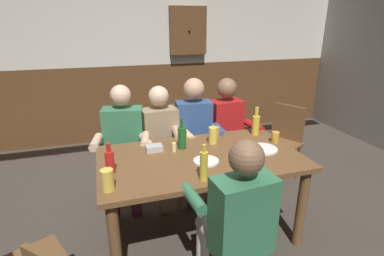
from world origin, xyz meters
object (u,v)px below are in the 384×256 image
Objects in this scene: pint_glass_2 at (107,180)px; pint_glass_4 at (275,137)px; person_4 at (236,216)px; dining_table at (201,168)px; bottle_1 at (256,124)px; bottle_2 at (110,161)px; person_1 at (163,140)px; condiment_caddy at (154,148)px; person_2 at (195,133)px; plate_0 at (263,149)px; pint_glass_3 at (216,132)px; wall_dart_cabinet at (188,31)px; plate_1 at (206,161)px; table_candle at (174,147)px; bottle_0 at (182,137)px; chair_empty_near_left at (282,140)px; bottle_3 at (204,165)px; pint_glass_0 at (213,135)px; person_3 at (228,129)px; person_0 at (123,142)px; pint_glass_1 at (183,135)px.

pint_glass_2 is 1.46× the size of pint_glass_4.
person_4 reaches higher than pint_glass_4.
dining_table is 5.95× the size of bottle_1.
bottle_2 is at bearing -174.28° from dining_table.
person_1 is at bearing 146.81° from pint_glass_4.
condiment_caddy is 1.10m from pint_glass_4.
plate_0 is (0.38, -0.74, 0.07)m from person_2.
bottle_2 is (-0.72, -0.07, 0.20)m from dining_table.
person_1 reaches higher than dining_table.
wall_dart_cabinet is at bearing 80.41° from pint_glass_3.
person_2 is 4.96× the size of plate_0.
pint_glass_4 is (0.74, 0.19, 0.04)m from plate_1.
table_candle is 0.12m from bottle_0.
person_1 reaches higher than pint_glass_2.
bottle_3 reaches higher than chair_empty_near_left.
pint_glass_4 is at bearing 40.65° from person_4.
chair_empty_near_left is 3.47× the size of plate_0.
pint_glass_2 is at bearing 174.25° from bottle_3.
table_candle is 0.39m from pint_glass_0.
pint_glass_3 is (0.09, -0.35, 0.12)m from person_2.
person_4 is at bearing -102.22° from pint_glass_0.
person_3 reaches higher than pint_glass_3.
bottle_1 is at bearing 71.53° from plate_0.
pint_glass_3 reaches higher than pint_glass_4.
person_1 is 1.00× the size of person_4.
bottle_1 is at bearing 50.96° from person_4.
plate_0 is at bearing 11.83° from pint_glass_2.
person_4 is 1.36× the size of chair_empty_near_left.
plate_0 is 0.91× the size of bottle_1.
plate_0 is 0.94× the size of bottle_3.
person_3 is 15.51× the size of table_candle.
pint_glass_2 reaches higher than plate_0.
bottle_2 is at bearing 82.25° from chair_empty_near_left.
bottle_3 is at bearing -106.03° from dining_table.
pint_glass_3 is (-0.99, -0.35, 0.33)m from chair_empty_near_left.
person_2 is 1.13m from bottle_3.
wall_dart_cabinet is (0.62, 2.45, 1.02)m from dining_table.
pint_glass_0 reaches higher than pint_glass_4.
person_2 is (0.75, -0.00, 0.01)m from person_0.
chair_empty_near_left is 2.21m from wall_dart_cabinet.
pint_glass_2 is (-0.18, -1.01, 0.15)m from person_0.
person_2 is 0.49m from pint_glass_0.
plate_1 is at bearing 98.16° from person_1.
wall_dart_cabinet reaches higher than pint_glass_1.
wall_dart_cabinet is at bearing 76.44° from plate_1.
person_0 is 1.03× the size of person_1.
bottle_3 is 2.67× the size of pint_glass_4.
pint_glass_3 is (0.99, 0.42, -0.04)m from bottle_2.
bottle_0 is 2.63× the size of pint_glass_3.
person_3 is 6.12× the size of plate_1.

